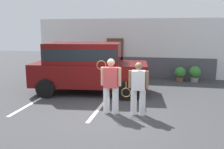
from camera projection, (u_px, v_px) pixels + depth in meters
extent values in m
plane|color=#38383A|center=(105.00, 115.00, 7.42)|extent=(40.00, 40.00, 0.00)
cube|color=silver|center=(43.00, 97.00, 9.41)|extent=(0.12, 4.40, 0.01)
cube|color=silver|center=(105.00, 101.00, 8.93)|extent=(0.12, 4.40, 0.01)
cube|color=white|center=(131.00, 48.00, 13.37)|extent=(10.52, 0.30, 3.15)
cube|color=#4C4C51|center=(131.00, 67.00, 13.36)|extent=(8.84, 0.10, 1.10)
cube|color=brown|center=(115.00, 58.00, 13.43)|extent=(0.90, 0.06, 2.10)
cube|color=#590C0C|center=(90.00, 74.00, 9.98)|extent=(4.77, 2.35, 0.90)
cube|color=#590C0C|center=(84.00, 53.00, 9.85)|extent=(3.06, 2.04, 0.80)
cube|color=black|center=(84.00, 53.00, 9.85)|extent=(3.01, 2.06, 0.44)
cylinder|color=black|center=(129.00, 80.00, 10.83)|extent=(0.74, 0.33, 0.72)
cylinder|color=black|center=(127.00, 91.00, 8.98)|extent=(0.74, 0.33, 0.72)
cylinder|color=black|center=(61.00, 79.00, 11.14)|extent=(0.74, 0.33, 0.72)
cylinder|color=black|center=(46.00, 89.00, 9.28)|extent=(0.74, 0.33, 0.72)
cylinder|color=white|center=(115.00, 101.00, 7.52)|extent=(0.19, 0.19, 0.83)
cylinder|color=white|center=(107.00, 100.00, 7.58)|extent=(0.19, 0.19, 0.83)
cube|color=#E04C4C|center=(111.00, 77.00, 7.42)|extent=(0.43, 0.27, 0.62)
sphere|color=beige|center=(111.00, 62.00, 7.33)|extent=(0.23, 0.23, 0.23)
cylinder|color=beige|center=(119.00, 77.00, 7.36)|extent=(0.11, 0.11, 0.57)
cylinder|color=beige|center=(103.00, 76.00, 7.47)|extent=(0.11, 0.11, 0.57)
torus|color=olive|center=(101.00, 65.00, 7.47)|extent=(0.29, 0.10, 0.29)
cylinder|color=olive|center=(101.00, 73.00, 7.51)|extent=(0.03, 0.03, 0.20)
cylinder|color=white|center=(142.00, 103.00, 7.39)|extent=(0.18, 0.18, 0.79)
cylinder|color=white|center=(134.00, 102.00, 7.44)|extent=(0.18, 0.18, 0.79)
cube|color=white|center=(138.00, 80.00, 7.29)|extent=(0.40, 0.25, 0.58)
sphere|color=#8C6647|center=(139.00, 66.00, 7.21)|extent=(0.22, 0.22, 0.22)
cylinder|color=#8C6647|center=(147.00, 80.00, 7.24)|extent=(0.10, 0.10, 0.53)
cylinder|color=#8C6647|center=(130.00, 79.00, 7.34)|extent=(0.10, 0.10, 0.53)
torus|color=olive|center=(126.00, 93.00, 7.49)|extent=(0.37, 0.03, 0.37)
cylinder|color=olive|center=(126.00, 85.00, 7.45)|extent=(0.03, 0.03, 0.20)
cylinder|color=brown|center=(180.00, 79.00, 12.32)|extent=(0.35, 0.35, 0.21)
sphere|color=#387F33|center=(180.00, 72.00, 12.26)|extent=(0.54, 0.54, 0.54)
cylinder|color=gray|center=(194.00, 79.00, 12.22)|extent=(0.38, 0.38, 0.23)
sphere|color=#387F33|center=(195.00, 72.00, 12.15)|extent=(0.58, 0.58, 0.58)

